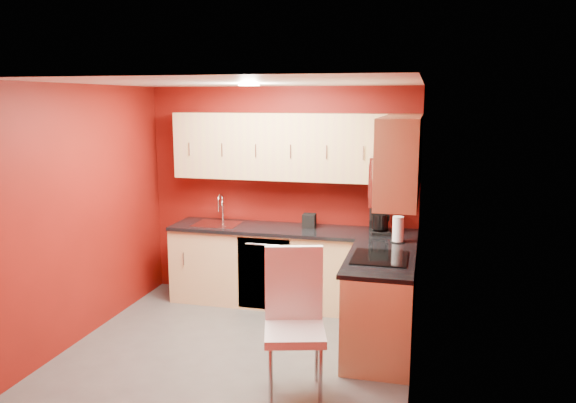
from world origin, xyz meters
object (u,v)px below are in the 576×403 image
at_px(coffee_maker, 380,218).
at_px(paper_towel, 398,229).
at_px(microwave, 395,178).
at_px(dining_chair, 295,325).
at_px(sink, 217,221).
at_px(napkin_holder, 309,221).

relative_size(coffee_maker, paper_towel, 1.29).
distance_m(microwave, paper_towel, 0.90).
height_order(microwave, dining_chair, microwave).
bearing_deg(sink, dining_chair, -54.39).
height_order(paper_towel, dining_chair, same).
bearing_deg(napkin_holder, dining_chair, -81.19).
xyz_separation_m(napkin_holder, dining_chair, (0.32, -2.04, -0.40)).
height_order(coffee_maker, napkin_holder, coffee_maker).
bearing_deg(dining_chair, paper_towel, 50.89).
distance_m(microwave, coffee_maker, 1.15).
bearing_deg(napkin_holder, microwave, -47.08).
distance_m(coffee_maker, napkin_holder, 0.82).
bearing_deg(microwave, napkin_holder, 132.92).
bearing_deg(microwave, dining_chair, -126.10).
bearing_deg(dining_chair, coffee_maker, 60.24).
xyz_separation_m(microwave, coffee_maker, (-0.20, 0.98, -0.58)).
height_order(coffee_maker, paper_towel, coffee_maker).
distance_m(microwave, napkin_holder, 1.63).
bearing_deg(coffee_maker, sink, 166.37).
bearing_deg(coffee_maker, dining_chair, -117.22).
height_order(sink, coffee_maker, coffee_maker).
distance_m(coffee_maker, paper_towel, 0.39).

